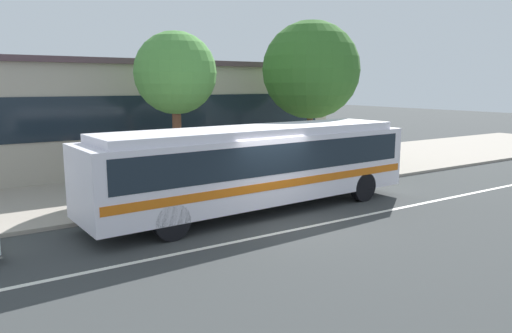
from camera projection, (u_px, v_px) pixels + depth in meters
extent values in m
plane|color=#363939|center=(279.00, 223.00, 14.05)|extent=(120.00, 120.00, 0.00)
cube|color=#9E9487|center=(182.00, 182.00, 19.69)|extent=(60.00, 8.00, 0.12)
cube|color=silver|center=(296.00, 229.00, 13.39)|extent=(56.00, 0.16, 0.01)
cube|color=silver|center=(257.00, 167.00, 15.15)|extent=(11.15, 3.01, 2.03)
cube|color=silver|center=(257.00, 131.00, 14.96)|extent=(10.26, 2.67, 0.24)
cube|color=#19232D|center=(257.00, 154.00, 15.08)|extent=(10.49, 3.01, 0.89)
cube|color=#D16313|center=(257.00, 178.00, 15.21)|extent=(10.93, 3.03, 0.24)
cube|color=#19232D|center=(373.00, 142.00, 18.24)|extent=(0.23, 2.18, 0.97)
cylinder|color=black|center=(319.00, 177.00, 18.35)|extent=(1.01, 0.33, 1.00)
cylinder|color=black|center=(363.00, 187.00, 16.60)|extent=(1.01, 0.33, 1.00)
cylinder|color=black|center=(138.00, 205.00, 14.14)|extent=(1.01, 0.33, 1.00)
cylinder|color=black|center=(171.00, 222.00, 12.39)|extent=(1.01, 0.33, 1.00)
cylinder|color=#39292F|center=(238.00, 177.00, 17.91)|extent=(0.14, 0.14, 0.90)
cylinder|color=#39292F|center=(241.00, 177.00, 18.00)|extent=(0.14, 0.14, 0.90)
cylinder|color=#CC3C31|center=(239.00, 158.00, 17.83)|extent=(0.35, 0.35, 0.59)
sphere|color=#E18F80|center=(239.00, 147.00, 17.76)|extent=(0.23, 0.23, 0.23)
cylinder|color=navy|center=(133.00, 184.00, 16.67)|extent=(0.14, 0.14, 0.90)
cylinder|color=navy|center=(129.00, 185.00, 16.58)|extent=(0.14, 0.14, 0.90)
cylinder|color=purple|center=(130.00, 164.00, 16.50)|extent=(0.35, 0.35, 0.56)
sphere|color=tan|center=(130.00, 153.00, 16.44)|extent=(0.24, 0.24, 0.24)
cylinder|color=#786B4D|center=(314.00, 168.00, 20.22)|extent=(0.14, 0.14, 0.81)
cylinder|color=#786B4D|center=(310.00, 168.00, 20.30)|extent=(0.14, 0.14, 0.81)
cylinder|color=gold|center=(312.00, 152.00, 20.15)|extent=(0.45, 0.45, 0.56)
sphere|color=#E18575|center=(313.00, 143.00, 20.08)|extent=(0.21, 0.21, 0.21)
cylinder|color=gray|center=(304.00, 156.00, 18.66)|extent=(0.08, 0.08, 2.24)
cube|color=yellow|center=(304.00, 133.00, 18.50)|extent=(0.11, 0.44, 0.56)
cylinder|color=brown|center=(177.00, 144.00, 18.57)|extent=(0.34, 0.34, 3.22)
sphere|color=#4F8F3F|center=(175.00, 73.00, 18.12)|extent=(3.12, 3.12, 3.12)
cylinder|color=brown|center=(310.00, 137.00, 21.85)|extent=(0.28, 0.28, 3.00)
sphere|color=#376C29|center=(311.00, 70.00, 21.34)|extent=(4.34, 4.34, 4.34)
cube|color=#ACA495|center=(130.00, 117.00, 23.43)|extent=(19.99, 6.06, 4.85)
cube|color=#19232D|center=(153.00, 116.00, 20.87)|extent=(18.39, 0.04, 1.74)
cube|color=#513D44|center=(128.00, 64.00, 23.00)|extent=(20.39, 6.46, 0.24)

